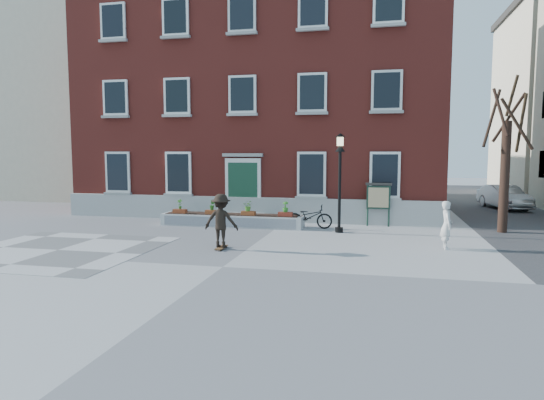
% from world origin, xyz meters
% --- Properties ---
extents(ground, '(100.00, 100.00, 0.00)m').
position_xyz_m(ground, '(0.00, 0.00, 0.00)').
color(ground, '#97979A').
rests_on(ground, ground).
extents(checker_patch, '(6.00, 6.00, 0.01)m').
position_xyz_m(checker_patch, '(-6.00, 1.00, 0.01)').
color(checker_patch, '#5D5D5F').
rests_on(checker_patch, ground).
extents(distant_building, '(10.00, 12.00, 13.00)m').
position_xyz_m(distant_building, '(-18.00, 20.00, 6.50)').
color(distant_building, beige).
rests_on(distant_building, ground).
extents(bicycle, '(1.94, 0.80, 1.00)m').
position_xyz_m(bicycle, '(1.36, 7.29, 0.50)').
color(bicycle, black).
rests_on(bicycle, ground).
extents(parked_car, '(2.34, 4.26, 1.33)m').
position_xyz_m(parked_car, '(10.99, 16.60, 0.67)').
color(parked_car, '#A9ACAE').
rests_on(parked_car, ground).
extents(bystander, '(0.44, 0.62, 1.60)m').
position_xyz_m(bystander, '(6.40, 4.03, 0.80)').
color(bystander, silver).
rests_on(bystander, ground).
extents(brick_building, '(18.40, 10.85, 12.60)m').
position_xyz_m(brick_building, '(-2.00, 13.98, 6.30)').
color(brick_building, maroon).
rests_on(brick_building, ground).
extents(planter_assembly, '(6.20, 1.12, 1.15)m').
position_xyz_m(planter_assembly, '(-1.99, 7.18, 0.31)').
color(planter_assembly, silver).
rests_on(planter_assembly, ground).
extents(bare_tree, '(1.83, 1.83, 6.16)m').
position_xyz_m(bare_tree, '(9.01, 8.01, 2.79)').
color(bare_tree, '#321E16').
rests_on(bare_tree, ground).
extents(lamp_post, '(0.40, 0.40, 3.93)m').
position_xyz_m(lamp_post, '(2.66, 6.56, 2.54)').
color(lamp_post, black).
rests_on(lamp_post, ground).
extents(notice_board, '(1.10, 0.16, 1.87)m').
position_xyz_m(notice_board, '(4.15, 8.51, 1.26)').
color(notice_board, '#1B3628').
rests_on(notice_board, ground).
extents(skateboarder, '(1.15, 0.78, 1.83)m').
position_xyz_m(skateboarder, '(-0.84, 2.35, 0.95)').
color(skateboarder, brown).
rests_on(skateboarder, ground).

